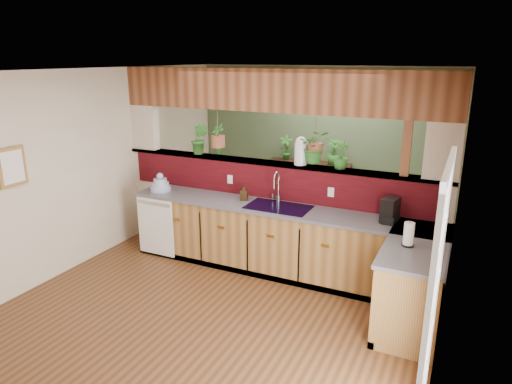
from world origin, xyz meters
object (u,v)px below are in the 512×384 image
at_px(dish_stack, 160,185).
at_px(glass_jar, 301,151).
at_px(soap_dispenser, 244,192).
at_px(coffee_maker, 390,211).
at_px(faucet, 277,186).
at_px(paper_towel, 409,235).
at_px(shelving_console, 308,189).

xyz_separation_m(dish_stack, glass_jar, (1.95, 0.42, 0.59)).
height_order(dish_stack, soap_dispenser, dish_stack).
height_order(coffee_maker, glass_jar, glass_jar).
relative_size(faucet, dish_stack, 1.42).
distance_m(soap_dispenser, paper_towel, 2.29).
distance_m(coffee_maker, paper_towel, 0.69).
distance_m(faucet, dish_stack, 1.73).
distance_m(soap_dispenser, shelving_console, 2.26).
height_order(paper_towel, shelving_console, paper_towel).
height_order(dish_stack, glass_jar, glass_jar).
height_order(soap_dispenser, shelving_console, soap_dispenser).
bearing_deg(soap_dispenser, coffee_maker, -0.91).
bearing_deg(faucet, shelving_console, 97.67).
bearing_deg(coffee_maker, shelving_console, 139.14).
relative_size(coffee_maker, glass_jar, 0.79).
bearing_deg(shelving_console, glass_jar, -81.92).
relative_size(faucet, soap_dispenser, 2.01).
height_order(dish_stack, paper_towel, paper_towel).
relative_size(paper_towel, glass_jar, 0.72).
xyz_separation_m(soap_dispenser, shelving_console, (0.16, 2.20, -0.51)).
height_order(faucet, coffee_maker, faucet).
distance_m(dish_stack, soap_dispenser, 1.28).
distance_m(faucet, coffee_maker, 1.47).
height_order(dish_stack, shelving_console, dish_stack).
relative_size(faucet, shelving_console, 0.30).
xyz_separation_m(dish_stack, paper_towel, (3.47, -0.54, 0.04)).
xyz_separation_m(paper_towel, glass_jar, (-1.52, 0.96, 0.55)).
relative_size(dish_stack, paper_towel, 1.13).
bearing_deg(dish_stack, shelving_console, 58.36).
bearing_deg(paper_towel, dish_stack, 171.23).
bearing_deg(dish_stack, faucet, 6.86).
relative_size(coffee_maker, paper_towel, 1.09).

